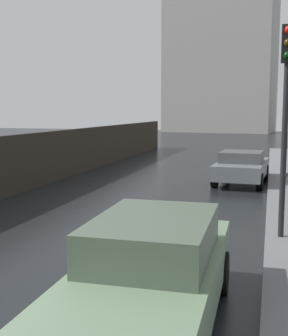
{
  "coord_description": "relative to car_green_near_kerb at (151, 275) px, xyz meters",
  "views": [
    {
      "loc": [
        4.05,
        -3.24,
        2.84
      ],
      "look_at": [
        1.28,
        6.64,
        1.52
      ],
      "focal_mm": 48.44,
      "sensor_mm": 36.0,
      "label": 1
    }
  ],
  "objects": [
    {
      "name": "car_grey_mid_road",
      "position": [
        0.34,
        12.44,
        -0.11
      ],
      "size": [
        2.03,
        4.01,
        1.26
      ],
      "rotation": [
        0.0,
        0.0,
        -0.06
      ],
      "color": "slate",
      "rests_on": "ground"
    },
    {
      "name": "distant_tower",
      "position": [
        -5.13,
        55.6,
        8.56
      ],
      "size": [
        14.33,
        10.92,
        18.66
      ],
      "color": "#9E9993",
      "rests_on": "ground"
    },
    {
      "name": "traffic_light",
      "position": [
        1.67,
        4.55,
        2.42
      ],
      "size": [
        0.26,
        0.39,
        4.41
      ],
      "color": "black",
      "rests_on": "sidewalk_strip"
    },
    {
      "name": "car_green_near_kerb",
      "position": [
        0.0,
        0.0,
        0.0
      ],
      "size": [
        1.81,
        4.63,
        1.48
      ],
      "rotation": [
        0.0,
        0.0,
        0.02
      ],
      "color": "slate",
      "rests_on": "ground"
    }
  ]
}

